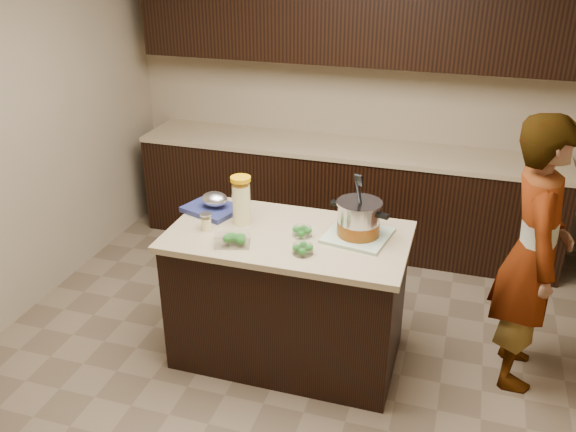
% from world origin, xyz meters
% --- Properties ---
extents(ground_plane, '(4.00, 4.00, 0.00)m').
position_xyz_m(ground_plane, '(0.00, 0.00, 0.00)').
color(ground_plane, brown).
rests_on(ground_plane, ground).
extents(room_shell, '(4.04, 4.04, 2.72)m').
position_xyz_m(room_shell, '(0.00, 0.00, 1.71)').
color(room_shell, tan).
rests_on(room_shell, ground).
extents(back_cabinets, '(3.60, 0.63, 2.33)m').
position_xyz_m(back_cabinets, '(0.00, 1.74, 0.94)').
color(back_cabinets, black).
rests_on(back_cabinets, ground).
extents(island, '(1.46, 0.81, 0.90)m').
position_xyz_m(island, '(0.00, 0.00, 0.45)').
color(island, black).
rests_on(island, ground).
extents(dish_towel, '(0.42, 0.42, 0.02)m').
position_xyz_m(dish_towel, '(0.41, 0.09, 0.91)').
color(dish_towel, '#659363').
rests_on(dish_towel, island).
extents(stock_pot, '(0.37, 0.34, 0.38)m').
position_xyz_m(stock_pot, '(0.41, 0.08, 1.01)').
color(stock_pot, '#B7B7BC').
rests_on(stock_pot, dish_towel).
extents(lemonade_pitcher, '(0.13, 0.13, 0.31)m').
position_xyz_m(lemonade_pitcher, '(-0.32, 0.06, 1.04)').
color(lemonade_pitcher, '#FBEC99').
rests_on(lemonade_pitcher, island).
extents(mason_jar, '(0.08, 0.08, 0.11)m').
position_xyz_m(mason_jar, '(-0.50, -0.09, 0.95)').
color(mason_jar, '#FBEC99').
rests_on(mason_jar, island).
extents(broccoli_tub_left, '(0.14, 0.14, 0.06)m').
position_xyz_m(broccoli_tub_left, '(0.09, -0.00, 0.93)').
color(broccoli_tub_left, silver).
rests_on(broccoli_tub_left, island).
extents(broccoli_tub_right, '(0.13, 0.13, 0.06)m').
position_xyz_m(broccoli_tub_right, '(0.15, -0.21, 0.93)').
color(broccoli_tub_right, silver).
rests_on(broccoli_tub_right, island).
extents(broccoli_tub_rect, '(0.24, 0.20, 0.07)m').
position_xyz_m(broccoli_tub_rect, '(-0.27, -0.22, 0.93)').
color(broccoli_tub_rect, silver).
rests_on(broccoli_tub_rect, island).
extents(blue_tray, '(0.40, 0.36, 0.13)m').
position_xyz_m(blue_tray, '(-0.56, 0.16, 0.94)').
color(blue_tray, navy).
rests_on(blue_tray, island).
extents(person, '(0.44, 0.64, 1.70)m').
position_xyz_m(person, '(1.42, 0.26, 0.85)').
color(person, gray).
rests_on(person, ground).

